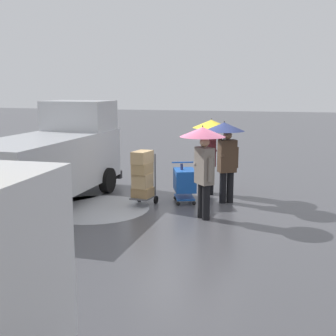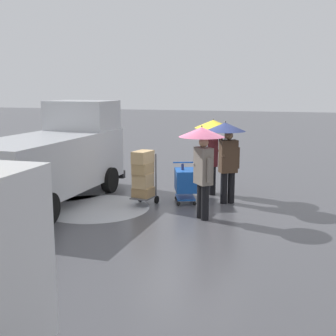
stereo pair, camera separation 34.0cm
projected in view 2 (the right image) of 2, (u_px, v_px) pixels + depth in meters
The scene contains 9 objects.
ground_plane at pixel (190, 205), 11.49m from camera, with size 90.00×90.00×0.00m, color #4C4C51.
slush_patch_near_cluster at pixel (96, 208), 11.24m from camera, with size 2.72×2.72×0.01m, color #ADAFB5.
slush_patch_under_van at pixel (63, 190), 13.16m from camera, with size 2.75×2.75×0.01m, color #ADAFB5.
cargo_van_parked_right at pixel (53, 157), 11.74m from camera, with size 2.28×5.38×2.60m.
shopping_cart_vendor at pixel (185, 181), 11.66m from camera, with size 0.80×0.96×1.04m.
hand_dolly_boxes at pixel (143, 175), 11.35m from camera, with size 0.59×0.76×1.41m.
pedestrian_pink_side at pixel (202, 151), 10.08m from camera, with size 1.04×1.04×2.15m.
pedestrian_black_side at pixel (213, 139), 12.36m from camera, with size 1.04×1.04×2.15m.
pedestrian_white_side at pixel (227, 143), 11.40m from camera, with size 1.04×1.04×2.15m.
Camera 2 is at (-2.64, 10.83, 3.01)m, focal length 47.78 mm.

